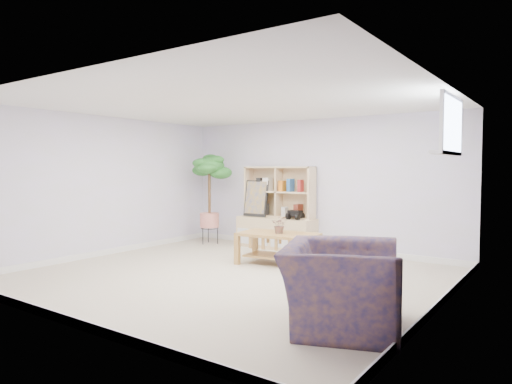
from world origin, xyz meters
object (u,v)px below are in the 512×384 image
Objects in this scene: coffee_table at (278,249)px; floor_tree at (209,199)px; armchair at (341,280)px; storage_unit at (276,207)px.

coffee_table is 0.68× the size of floor_tree.
coffee_table is 2.82m from armchair.
floor_tree is 5.09m from armchair.
armchair is at bearing -49.29° from storage_unit.
floor_tree reaches higher than coffee_table.
floor_tree is at bearing 151.22° from coffee_table.
armchair is (1.97, -2.01, 0.20)m from coffee_table.
storage_unit reaches higher than armchair.
armchair is (2.79, -3.25, -0.32)m from storage_unit.
storage_unit is 1.27× the size of armchair.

